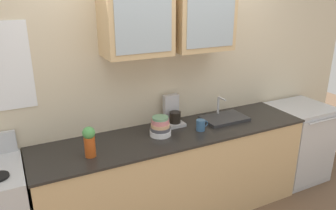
# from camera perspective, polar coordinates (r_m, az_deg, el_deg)

# --- Properties ---
(back_wall_unit) EXTENTS (4.93, 0.46, 2.73)m
(back_wall_unit) POSITION_cam_1_polar(r_m,az_deg,el_deg) (3.17, -1.40, 6.56)
(back_wall_unit) COLOR beige
(back_wall_unit) RESTS_ON ground_plane
(counter) EXTENTS (2.64, 0.65, 0.91)m
(counter) POSITION_cam_1_polar(r_m,az_deg,el_deg) (3.28, 1.40, -12.05)
(counter) COLOR tan
(counter) RESTS_ON ground_plane
(sink_faucet) EXTENTS (0.45, 0.30, 0.22)m
(sink_faucet) POSITION_cam_1_polar(r_m,az_deg,el_deg) (3.41, 9.75, -2.21)
(sink_faucet) COLOR #2D2D30
(sink_faucet) RESTS_ON counter
(bowl_stack) EXTENTS (0.20, 0.20, 0.18)m
(bowl_stack) POSITION_cam_1_polar(r_m,az_deg,el_deg) (2.99, -1.34, -3.81)
(bowl_stack) COLOR white
(bowl_stack) RESTS_ON counter
(vase) EXTENTS (0.10, 0.10, 0.26)m
(vase) POSITION_cam_1_polar(r_m,az_deg,el_deg) (2.67, -13.52, -6.05)
(vase) COLOR #BF4C19
(vase) RESTS_ON counter
(cup_near_sink) EXTENTS (0.12, 0.08, 0.10)m
(cup_near_sink) POSITION_cam_1_polar(r_m,az_deg,el_deg) (3.12, 5.74, -3.50)
(cup_near_sink) COLOR #38608C
(cup_near_sink) RESTS_ON counter
(dishwasher) EXTENTS (0.63, 0.63, 0.91)m
(dishwasher) POSITION_cam_1_polar(r_m,az_deg,el_deg) (4.22, 21.55, -6.01)
(dishwasher) COLOR silver
(dishwasher) RESTS_ON ground_plane
(coffee_maker) EXTENTS (0.17, 0.20, 0.29)m
(coffee_maker) POSITION_cam_1_polar(r_m,az_deg,el_deg) (3.23, 0.83, -1.49)
(coffee_maker) COLOR #B7B7BC
(coffee_maker) RESTS_ON counter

